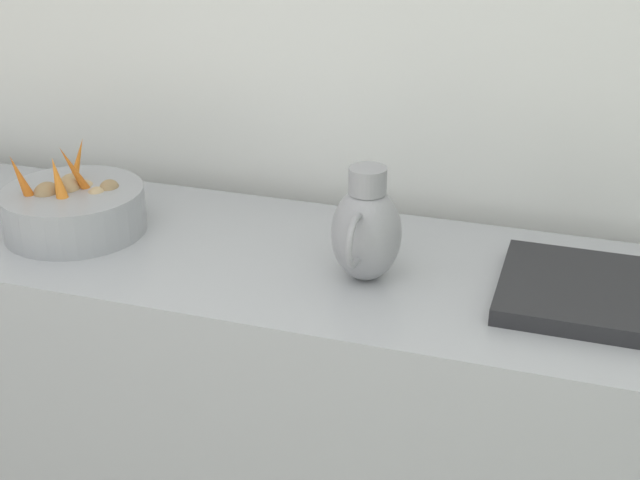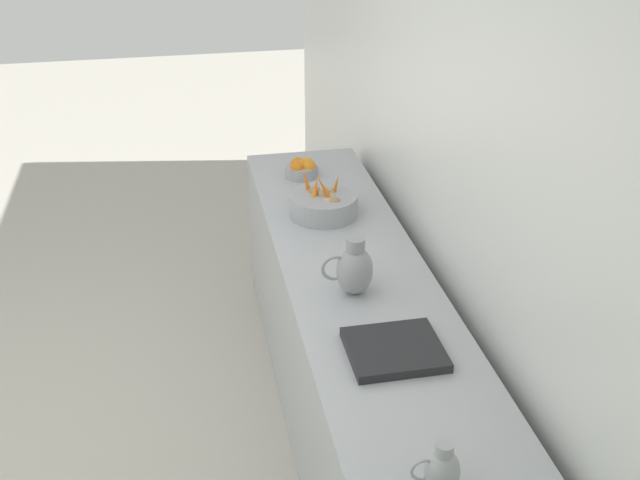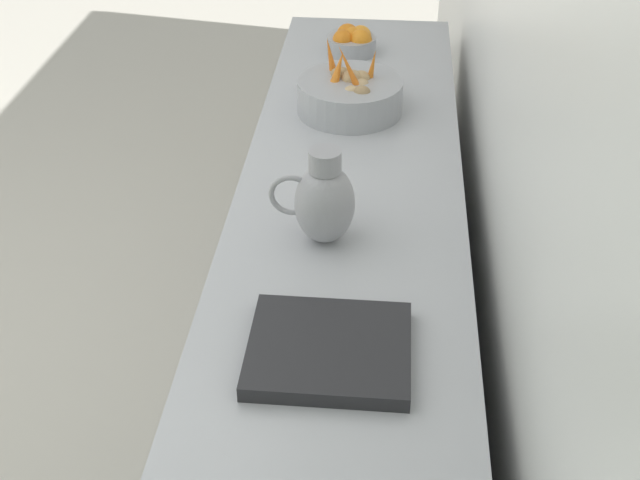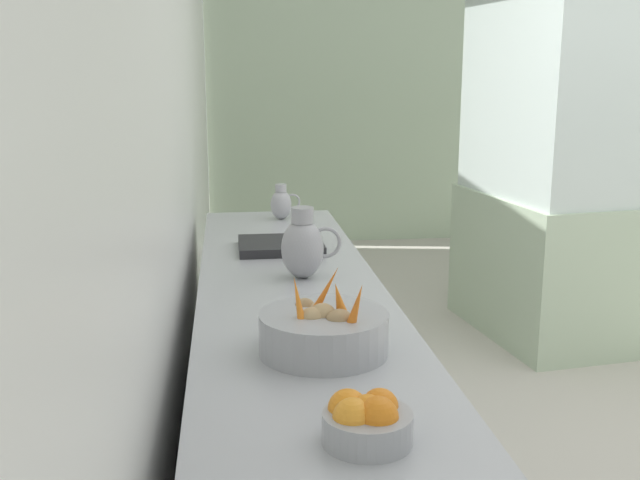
# 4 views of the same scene
# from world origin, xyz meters

# --- Properties ---
(tile_wall_left) EXTENTS (0.10, 7.76, 3.00)m
(tile_wall_left) POSITION_xyz_m (-1.95, 0.34, 1.50)
(tile_wall_left) COLOR white
(tile_wall_left) RESTS_ON ground_plane
(prep_counter) EXTENTS (0.63, 2.86, 0.87)m
(prep_counter) POSITION_xyz_m (-1.53, -0.16, 0.43)
(prep_counter) COLOR #ADAFB5
(prep_counter) RESTS_ON ground_plane
(vegetable_colander) EXTENTS (0.34, 0.34, 0.23)m
(vegetable_colander) POSITION_xyz_m (-1.49, -0.75, 0.93)
(vegetable_colander) COLOR #9EA0A5
(vegetable_colander) RESTS_ON prep_counter
(orange_bowl) EXTENTS (0.18, 0.18, 0.10)m
(orange_bowl) POSITION_xyz_m (-1.47, -1.24, 0.91)
(orange_bowl) COLOR #9EA0A5
(orange_bowl) RESTS_ON prep_counter
(metal_pitcher_tall) EXTENTS (0.21, 0.15, 0.25)m
(metal_pitcher_tall) POSITION_xyz_m (-1.47, -0.02, 0.98)
(metal_pitcher_tall) COLOR #939399
(metal_pitcher_tall) RESTS_ON prep_counter
(metal_pitcher_short) EXTENTS (0.15, 0.10, 0.17)m
(metal_pitcher_short) POSITION_xyz_m (-1.47, 1.06, 0.95)
(metal_pitcher_short) COLOR #A3A3A8
(metal_pitcher_short) RESTS_ON prep_counter
(counter_sink_basin) EXTENTS (0.34, 0.30, 0.04)m
(counter_sink_basin) POSITION_xyz_m (-1.52, 0.41, 0.89)
(counter_sink_basin) COLOR #232326
(counter_sink_basin) RESTS_ON prep_counter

